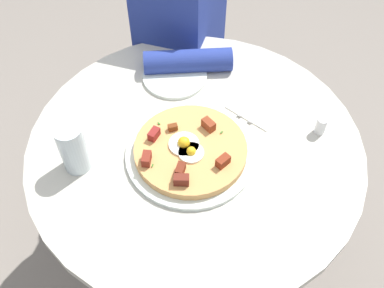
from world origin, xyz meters
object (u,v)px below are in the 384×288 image
at_px(fork, 268,103).
at_px(knife, 258,97).
at_px(dining_table, 195,178).
at_px(salt_shaker, 321,126).
at_px(bread_plate, 175,76).
at_px(water_glass, 73,148).
at_px(pizza_plate, 189,153).
at_px(person_seated, 184,58).
at_px(breakfast_pizza, 188,149).

height_order(fork, knife, same).
bearing_deg(knife, dining_table, 171.82).
bearing_deg(knife, salt_shaker, -88.46).
bearing_deg(fork, salt_shaker, -88.11).
xyz_separation_m(bread_plate, fork, (0.03, 0.29, 0.00)).
xyz_separation_m(knife, water_glass, (0.36, -0.38, 0.06)).
height_order(pizza_plate, water_glass, water_glass).
bearing_deg(bread_plate, person_seated, -166.51).
bearing_deg(dining_table, person_seated, -158.91).
xyz_separation_m(person_seated, salt_shaker, (0.39, 0.51, 0.22)).
relative_size(fork, water_glass, 1.29).
xyz_separation_m(person_seated, knife, (0.32, 0.32, 0.20)).
bearing_deg(fork, bread_plate, 106.87).
xyz_separation_m(bread_plate, salt_shaker, (0.09, 0.43, 0.02)).
relative_size(fork, knife, 1.00).
height_order(person_seated, water_glass, person_seated).
relative_size(pizza_plate, breakfast_pizza, 1.16).
relative_size(pizza_plate, bread_plate, 1.74).
distance_m(pizza_plate, bread_plate, 0.29).
bearing_deg(bread_plate, breakfast_pizza, 25.27).
distance_m(pizza_plate, salt_shaker, 0.36).
relative_size(person_seated, knife, 6.31).
xyz_separation_m(person_seated, bread_plate, (0.30, 0.07, 0.20)).
xyz_separation_m(fork, knife, (-0.01, -0.03, 0.00)).
relative_size(person_seated, salt_shaker, 22.73).
height_order(bread_plate, fork, bread_plate).
height_order(pizza_plate, bread_plate, pizza_plate).
height_order(dining_table, water_glass, water_glass).
bearing_deg(breakfast_pizza, dining_table, 173.27).
bearing_deg(bread_plate, salt_shaker, 78.73).
relative_size(pizza_plate, water_glass, 2.38).
bearing_deg(dining_table, pizza_plate, -6.35).
bearing_deg(dining_table, fork, 140.68).
bearing_deg(fork, water_glass, 152.39).
bearing_deg(person_seated, bread_plate, 13.49).
bearing_deg(breakfast_pizza, pizza_plate, 165.91).
bearing_deg(salt_shaker, dining_table, -66.30).
distance_m(breakfast_pizza, water_glass, 0.28).
height_order(breakfast_pizza, fork, breakfast_pizza).
bearing_deg(breakfast_pizza, knife, 152.65).
distance_m(bread_plate, fork, 0.29).
bearing_deg(knife, fork, -90.00).
xyz_separation_m(pizza_plate, salt_shaker, (-0.17, 0.31, 0.02)).
xyz_separation_m(pizza_plate, knife, (-0.25, 0.13, 0.00)).
xyz_separation_m(pizza_plate, fork, (-0.23, 0.16, 0.00)).
relative_size(person_seated, breakfast_pizza, 3.98).
xyz_separation_m(dining_table, knife, (-0.20, 0.12, 0.17)).
distance_m(breakfast_pizza, salt_shaker, 0.36).
xyz_separation_m(breakfast_pizza, knife, (-0.25, 0.13, -0.02)).
bearing_deg(knife, water_glass, 155.88).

